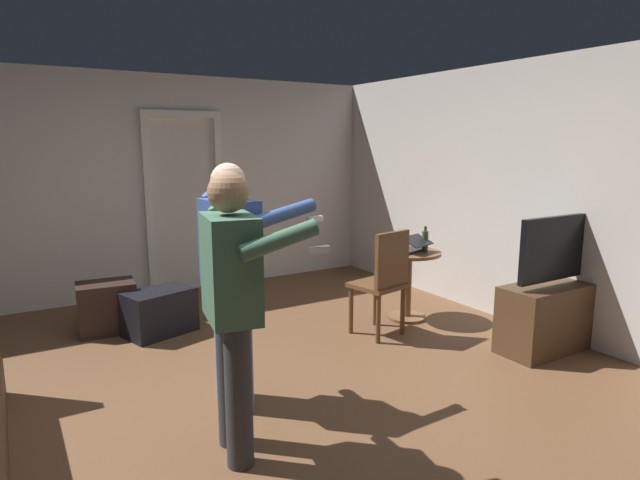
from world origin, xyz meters
The scene contains 13 objects.
ground_plane centered at (0.00, 0.00, 0.00)m, with size 6.98×6.98×0.00m, color brown.
wall_back centered at (0.00, 3.23, 1.27)m, with size 6.45×0.12×2.54m, color silver.
wall_right centered at (3.17, 0.00, 1.27)m, with size 0.12×6.59×2.54m, color silver.
doorway_frame centered at (0.69, 3.15, 1.22)m, with size 0.93×0.08×2.13m.
tv_flatscreen centered at (2.81, -0.32, 0.36)m, with size 0.99×0.40×1.17m.
side_table centered at (2.26, 0.93, 0.47)m, with size 0.64×0.64×0.70m.
laptop centered at (2.25, 0.89, 0.75)m, with size 0.40×0.41×0.17m.
bottle_on_table centered at (2.40, 0.85, 0.81)m, with size 0.06×0.06×0.25m.
wooden_chair centered at (1.75, 0.67, 0.54)m, with size 0.49×0.49×0.99m.
person_blue_shirt centered at (-0.13, -0.40, 0.93)m, with size 0.59×0.64×1.62m.
person_striped_shirt centered at (0.10, 0.17, 0.94)m, with size 0.75×0.57×1.64m.
suitcase_dark centered at (0.00, 1.80, 0.21)m, with size 0.61×0.38×0.42m, color black.
suitcase_small centered at (-0.41, 2.10, 0.24)m, with size 0.51×0.37×0.48m, color black.
Camera 1 is at (-1.16, -3.04, 1.77)m, focal length 29.76 mm.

